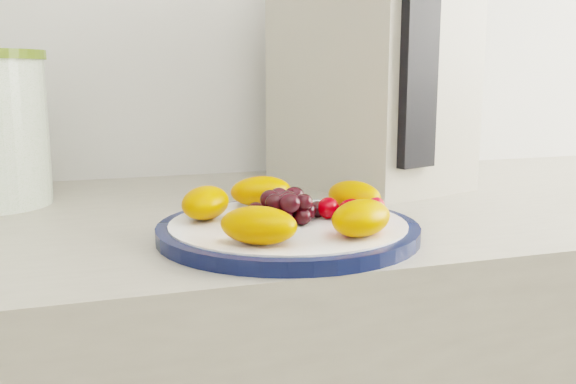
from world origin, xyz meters
name	(u,v)px	position (x,y,z in m)	size (l,w,h in m)	color
plate_rim	(288,231)	(0.05, 1.04, 0.91)	(0.28, 0.28, 0.01)	#0B1338
plate_face	(288,230)	(0.05, 1.04, 0.91)	(0.26, 0.26, 0.02)	white
appliance_body	(369,74)	(0.27, 1.32, 1.07)	(0.20, 0.28, 0.35)	#B0A895
appliance_panel	(418,71)	(0.27, 1.16, 1.08)	(0.06, 0.02, 0.26)	black
fruit_plate	(292,206)	(0.05, 1.04, 0.93)	(0.24, 0.24, 0.04)	#D26100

